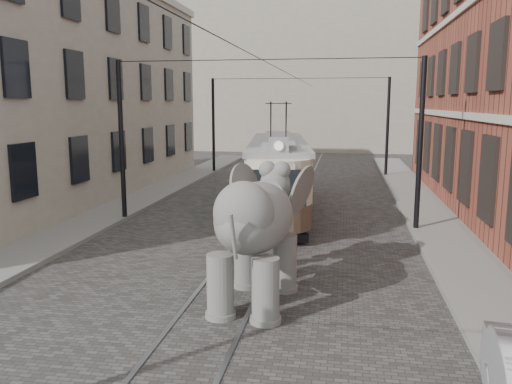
# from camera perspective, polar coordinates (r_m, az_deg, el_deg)

# --- Properties ---
(ground) EXTENTS (120.00, 120.00, 0.00)m
(ground) POSITION_cam_1_polar(r_m,az_deg,el_deg) (13.48, -2.26, -9.57)
(ground) COLOR #474442
(tram_rails) EXTENTS (1.54, 80.00, 0.02)m
(tram_rails) POSITION_cam_1_polar(r_m,az_deg,el_deg) (13.47, -2.26, -9.52)
(tram_rails) COLOR slate
(tram_rails) RESTS_ON ground
(sidewalk_right) EXTENTS (2.00, 60.00, 0.15)m
(sidewalk_right) POSITION_cam_1_polar(r_m,az_deg,el_deg) (13.61, 23.70, -9.87)
(sidewalk_right) COLOR slate
(sidewalk_right) RESTS_ON ground
(sidewalk_left) EXTENTS (2.00, 60.00, 0.15)m
(sidewalk_left) POSITION_cam_1_polar(r_m,az_deg,el_deg) (16.05, -25.82, -7.10)
(sidewalk_left) COLOR slate
(sidewalk_left) RESTS_ON ground
(stucco_building) EXTENTS (7.00, 24.00, 10.00)m
(stucco_building) POSITION_cam_1_polar(r_m,az_deg,el_deg) (26.27, -22.05, 10.20)
(stucco_building) COLOR gray
(stucco_building) RESTS_ON ground
(distant_block) EXTENTS (28.00, 10.00, 14.00)m
(distant_block) POSITION_cam_1_polar(r_m,az_deg,el_deg) (52.58, 6.87, 12.39)
(distant_block) COLOR gray
(distant_block) RESTS_ON ground
(catenary) EXTENTS (11.00, 30.20, 6.00)m
(catenary) POSITION_cam_1_polar(r_m,az_deg,el_deg) (17.74, 0.36, 5.02)
(catenary) COLOR black
(catenary) RESTS_ON ground
(tram) EXTENTS (3.75, 11.51, 4.49)m
(tram) POSITION_cam_1_polar(r_m,az_deg,el_deg) (21.72, 2.44, 3.86)
(tram) COLOR beige
(tram) RESTS_ON ground
(elephant) EXTENTS (3.19, 5.20, 3.04)m
(elephant) POSITION_cam_1_polar(r_m,az_deg,el_deg) (11.54, -0.13, -4.98)
(elephant) COLOR slate
(elephant) RESTS_ON ground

